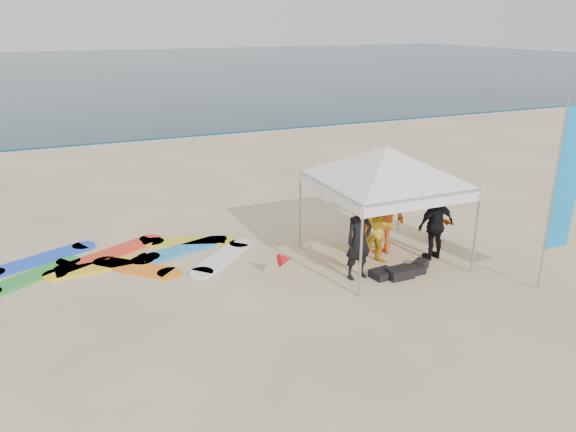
# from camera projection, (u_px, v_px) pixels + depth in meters

# --- Properties ---
(ground) EXTENTS (120.00, 120.00, 0.00)m
(ground) POSITION_uv_depth(u_px,v_px,m) (295.00, 330.00, 10.11)
(ground) COLOR beige
(ground) RESTS_ON ground
(ocean) EXTENTS (160.00, 84.00, 0.08)m
(ocean) POSITION_uv_depth(u_px,v_px,m) (72.00, 70.00, 61.98)
(ocean) COLOR #0C2633
(ocean) RESTS_ON ground
(shoreline_foam) EXTENTS (160.00, 1.20, 0.01)m
(shoreline_foam) POSITION_uv_depth(u_px,v_px,m) (133.00, 141.00, 25.85)
(shoreline_foam) COLOR silver
(shoreline_foam) RESTS_ON ground
(person_black_a) EXTENTS (0.66, 0.46, 1.73)m
(person_black_a) POSITION_uv_depth(u_px,v_px,m) (359.00, 240.00, 11.89)
(person_black_a) COLOR black
(person_black_a) RESTS_ON ground
(person_yellow) EXTENTS (0.86, 0.71, 1.60)m
(person_yellow) POSITION_uv_depth(u_px,v_px,m) (379.00, 230.00, 12.63)
(person_yellow) COLOR gold
(person_yellow) RESTS_ON ground
(person_orange_a) EXTENTS (1.30, 0.78, 1.96)m
(person_orange_a) POSITION_uv_depth(u_px,v_px,m) (383.00, 214.00, 13.17)
(person_orange_a) COLOR #CD5012
(person_orange_a) RESTS_ON ground
(person_black_b) EXTENTS (1.01, 0.48, 1.67)m
(person_black_b) POSITION_uv_depth(u_px,v_px,m) (436.00, 225.00, 12.88)
(person_black_b) COLOR black
(person_black_b) RESTS_ON ground
(person_orange_b) EXTENTS (0.92, 0.84, 1.57)m
(person_orange_b) POSITION_uv_depth(u_px,v_px,m) (363.00, 216.00, 13.61)
(person_orange_b) COLOR orange
(person_orange_b) RESTS_ON ground
(person_seated) EXTENTS (0.45, 0.95, 0.98)m
(person_seated) POSITION_uv_depth(u_px,v_px,m) (437.00, 222.00, 14.09)
(person_seated) COLOR #D35B12
(person_seated) RESTS_ON ground
(canopy_tent) EXTENTS (4.05, 4.05, 3.05)m
(canopy_tent) POSITION_uv_depth(u_px,v_px,m) (387.00, 147.00, 12.24)
(canopy_tent) COLOR #A5A5A8
(canopy_tent) RESTS_ON ground
(feather_flag) EXTENTS (0.65, 0.04, 3.88)m
(feather_flag) POSITION_uv_depth(u_px,v_px,m) (566.00, 181.00, 11.01)
(feather_flag) COLOR #A5A5A8
(feather_flag) RESTS_ON ground
(marker_pennant) EXTENTS (0.28, 0.28, 0.64)m
(marker_pennant) POSITION_uv_depth(u_px,v_px,m) (285.00, 259.00, 11.86)
(marker_pennant) COLOR #A5A5A8
(marker_pennant) RESTS_ON ground
(gear_pile) EXTENTS (1.51, 0.58, 0.22)m
(gear_pile) POSITION_uv_depth(u_px,v_px,m) (402.00, 271.00, 12.25)
(gear_pile) COLOR black
(gear_pile) RESTS_ON ground
(surfboard_spread) EXTENTS (5.89, 3.11, 0.07)m
(surfboard_spread) POSITION_uv_depth(u_px,v_px,m) (126.00, 259.00, 13.04)
(surfboard_spread) COLOR orange
(surfboard_spread) RESTS_ON ground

